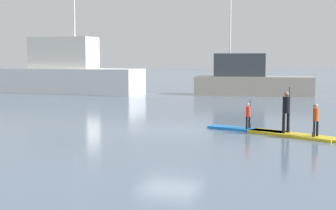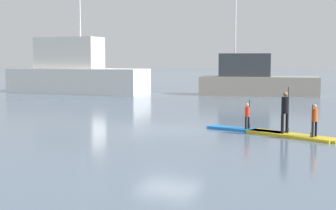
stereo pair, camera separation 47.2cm
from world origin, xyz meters
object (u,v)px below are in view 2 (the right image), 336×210
Objects in this scene: paddler_adult at (285,109)px; motor_boat_small_navy at (255,80)px; fishing_boat_white_large at (75,73)px; paddler_child_solo at (247,115)px; paddleboard_near at (247,130)px; paddler_child_front at (314,119)px; paddleboard_far at (292,135)px.

paddler_adult is 0.18× the size of motor_boat_small_navy.
paddler_adult is 0.14× the size of fishing_boat_white_large.
paddleboard_near is at bearing -135.83° from paddler_child_solo.
paddler_adult reaches higher than paddler_child_front.
paddleboard_far is at bearing -73.69° from motor_boat_small_navy.
paddleboard_far is 0.30× the size of fishing_boat_white_large.
paddler_child_solo is 1.70m from paddler_adult.
fishing_boat_white_large is at bearing 141.02° from paddleboard_far.
motor_boat_small_navy reaches higher than paddler_child_front.
paddler_child_solo is at bearing 44.17° from paddleboard_near.
paddler_child_solo is 0.98× the size of paddler_child_front.
fishing_boat_white_large reaches higher than motor_boat_small_navy.
paddler_child_solo is 24.70m from fishing_boat_white_large.
paddleboard_near is 2.01m from paddleboard_far.
fishing_boat_white_large is at bearing 141.53° from paddler_child_front.
paddler_child_solo is 19.66m from motor_boat_small_navy.
paddleboard_near is 0.28× the size of fishing_boat_white_large.
paddler_child_front is at bearing -21.14° from paddler_child_solo.
paddler_child_front is (0.81, -0.34, 0.72)m from paddleboard_far.
fishing_boat_white_large is (-20.65, 16.71, 1.67)m from paddleboard_far.
paddler_adult is 1.24m from paddler_child_front.
paddleboard_far is 26.62m from fishing_boat_white_large.
motor_boat_small_navy is at bearing 101.62° from paddler_child_solo.
paddleboard_far is 1.01m from paddler_adult.
paddler_child_solo is at bearing -40.46° from fishing_boat_white_large.
paddleboard_near is at bearing -40.50° from fishing_boat_white_large.
paddleboard_far is 20.81m from motor_boat_small_navy.
motor_boat_small_navy is (-5.53, 19.81, 0.21)m from paddler_adult.
motor_boat_small_navy is (-3.96, 19.25, 0.54)m from paddler_child_solo.
paddleboard_near is 2.95× the size of paddler_child_front.
fishing_boat_white_large reaches higher than paddleboard_far.
paddler_child_solo reaches higher than paddleboard_far.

